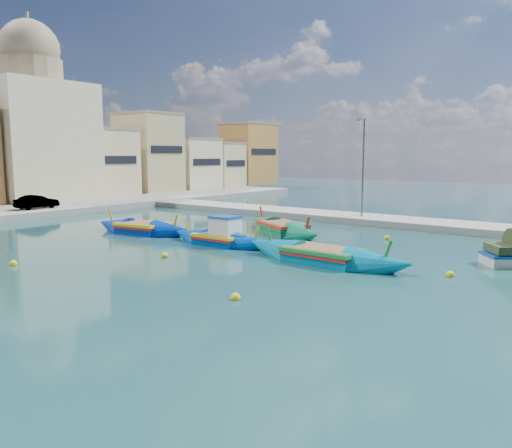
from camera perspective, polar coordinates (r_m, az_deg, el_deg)
ground at (r=21.70m, az=6.19°, el=-6.16°), size 160.00×160.00×0.00m
east_quay at (r=37.96m, az=20.48°, el=-0.16°), size 4.00×70.00×0.50m
north_townhouses at (r=55.99m, az=-26.54°, el=6.83°), size 83.20×7.87×10.19m
church_block at (r=58.18m, az=-24.06°, el=10.36°), size 10.00×10.00×19.10m
quay_street_lamp at (r=39.29m, az=12.10°, el=6.40°), size 1.18×0.16×8.00m
luzzu_blue_cabin at (r=29.41m, az=-4.09°, el=-1.76°), size 1.96×7.53×2.65m
luzzu_cyan_mid at (r=33.55m, az=3.03°, el=-0.62°), size 6.03×9.04×2.68m
luzzu_green at (r=34.41m, az=-12.88°, el=-0.61°), size 3.11×8.35×2.57m
luzzu_blue_south at (r=24.65m, az=7.65°, el=-3.81°), size 2.46×9.48×2.72m
mooring_buoys at (r=26.68m, az=-3.08°, el=-3.29°), size 18.31×24.03×0.36m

